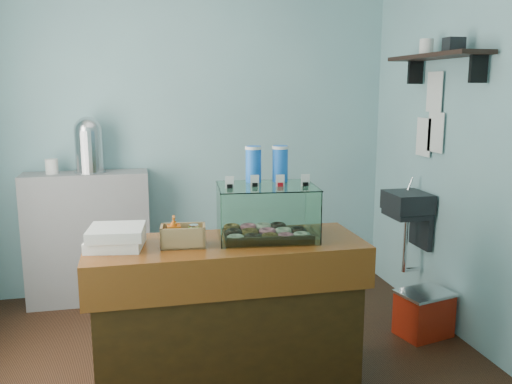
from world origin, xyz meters
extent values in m
plane|color=black|center=(0.00, 0.00, 0.00)|extent=(3.50, 3.50, 0.00)
cube|color=#7EAFB8|center=(0.00, 1.50, 1.40)|extent=(3.50, 0.04, 2.80)
cube|color=#7EAFB8|center=(0.00, -1.50, 1.40)|extent=(3.50, 0.04, 2.80)
cube|color=#7EAFB8|center=(1.75, 0.00, 1.40)|extent=(0.04, 3.00, 2.80)
cube|color=black|center=(1.58, 0.55, 0.90)|extent=(0.30, 0.35, 0.15)
cube|color=black|center=(1.71, 0.55, 0.70)|extent=(0.04, 0.30, 0.35)
cylinder|color=silver|center=(1.65, 0.65, 1.02)|extent=(0.02, 0.02, 0.12)
cylinder|color=silver|center=(1.58, 0.55, 0.55)|extent=(0.04, 0.04, 0.45)
cube|color=black|center=(1.60, 0.30, 2.00)|extent=(0.25, 1.00, 0.03)
cube|color=black|center=(1.67, -0.10, 1.90)|extent=(0.12, 0.03, 0.18)
cube|color=black|center=(1.67, 0.70, 1.90)|extent=(0.12, 0.03, 0.18)
cube|color=white|center=(1.73, 0.45, 1.45)|extent=(0.01, 0.21, 0.30)
cube|color=white|center=(1.73, 0.62, 1.40)|extent=(0.01, 0.21, 0.30)
cube|color=white|center=(1.73, 0.50, 1.75)|extent=(0.01, 0.21, 0.30)
cube|color=#3B230B|center=(0.00, -0.25, 0.42)|extent=(1.50, 0.56, 0.84)
cube|color=#4F2C0A|center=(0.00, -0.25, 0.87)|extent=(1.60, 0.60, 0.06)
cube|color=#4F2C0A|center=(0.00, -0.53, 0.75)|extent=(1.60, 0.04, 0.18)
cube|color=gray|center=(-0.90, 1.32, 0.55)|extent=(1.00, 0.32, 1.10)
cube|color=black|center=(0.25, -0.20, 0.91)|extent=(0.54, 0.41, 0.02)
torus|color=beige|center=(0.05, -0.31, 0.94)|extent=(0.10, 0.10, 0.03)
torus|color=black|center=(0.14, -0.31, 0.94)|extent=(0.10, 0.10, 0.03)
torus|color=brown|center=(0.24, -0.32, 0.94)|extent=(0.10, 0.10, 0.03)
torus|color=#CC6079|center=(0.34, -0.33, 0.94)|extent=(0.10, 0.10, 0.03)
torus|color=beige|center=(0.43, -0.34, 0.94)|extent=(0.10, 0.10, 0.03)
torus|color=black|center=(0.06, -0.19, 0.94)|extent=(0.10, 0.10, 0.03)
torus|color=brown|center=(0.16, -0.19, 0.94)|extent=(0.10, 0.10, 0.03)
torus|color=#CC6079|center=(0.25, -0.20, 0.94)|extent=(0.10, 0.10, 0.03)
torus|color=beige|center=(0.35, -0.21, 0.94)|extent=(0.10, 0.10, 0.03)
torus|color=black|center=(0.45, -0.22, 0.94)|extent=(0.10, 0.10, 0.03)
torus|color=brown|center=(0.07, -0.07, 0.94)|extent=(0.10, 0.10, 0.03)
torus|color=#CC6079|center=(0.17, -0.07, 0.94)|extent=(0.10, 0.10, 0.03)
torus|color=beige|center=(0.26, -0.08, 0.94)|extent=(0.10, 0.10, 0.03)
torus|color=black|center=(0.36, -0.09, 0.94)|extent=(0.10, 0.10, 0.03)
cube|color=white|center=(0.23, -0.41, 1.05)|extent=(0.56, 0.06, 0.31)
cube|color=white|center=(0.27, 0.00, 1.05)|extent=(0.56, 0.06, 0.31)
cube|color=white|center=(-0.03, -0.18, 1.05)|extent=(0.05, 0.41, 0.31)
cube|color=white|center=(0.53, -0.23, 1.05)|extent=(0.05, 0.41, 0.31)
cube|color=white|center=(0.25, -0.20, 1.21)|extent=(0.61, 0.48, 0.01)
cube|color=white|center=(0.03, -0.23, 1.25)|extent=(0.05, 0.01, 0.07)
cube|color=black|center=(0.03, -0.23, 1.23)|extent=(0.03, 0.02, 0.02)
cube|color=white|center=(0.17, -0.25, 1.25)|extent=(0.05, 0.01, 0.07)
cube|color=black|center=(0.17, -0.25, 1.23)|extent=(0.03, 0.02, 0.02)
cube|color=white|center=(0.32, -0.26, 1.25)|extent=(0.05, 0.01, 0.07)
cube|color=#B30E16|center=(0.32, -0.26, 1.23)|extent=(0.03, 0.02, 0.02)
cube|color=white|center=(0.47, -0.28, 1.25)|extent=(0.05, 0.01, 0.07)
cube|color=black|center=(0.47, -0.28, 1.23)|extent=(0.03, 0.02, 0.02)
cylinder|color=blue|center=(0.20, -0.06, 1.32)|extent=(0.09, 0.09, 0.22)
cylinder|color=white|center=(0.20, -0.06, 1.42)|extent=(0.10, 0.10, 0.02)
cylinder|color=blue|center=(0.37, -0.08, 1.32)|extent=(0.09, 0.09, 0.22)
cylinder|color=white|center=(0.37, -0.08, 1.42)|extent=(0.10, 0.10, 0.02)
cube|color=tan|center=(-0.25, -0.28, 0.91)|extent=(0.26, 0.18, 0.01)
cube|color=tan|center=(-0.26, -0.35, 0.96)|extent=(0.25, 0.04, 0.12)
cube|color=tan|center=(-0.24, -0.21, 0.96)|extent=(0.25, 0.04, 0.12)
cube|color=tan|center=(-0.37, -0.27, 0.96)|extent=(0.03, 0.15, 0.12)
cube|color=tan|center=(-0.13, -0.29, 0.96)|extent=(0.03, 0.15, 0.12)
imported|color=#D26113|center=(-0.30, -0.28, 0.99)|extent=(0.08, 0.08, 0.16)
cylinder|color=#488925|center=(-0.19, -0.29, 0.96)|extent=(0.06, 0.06, 0.10)
cylinder|color=silver|center=(-0.19, -0.29, 1.02)|extent=(0.05, 0.05, 0.01)
cube|color=white|center=(-0.62, -0.22, 0.93)|extent=(0.34, 0.34, 0.06)
cube|color=white|center=(-0.61, -0.23, 0.99)|extent=(0.33, 0.33, 0.06)
cylinder|color=silver|center=(-0.85, 1.30, 1.10)|extent=(0.25, 0.25, 0.01)
cylinder|color=silver|center=(-0.85, 1.30, 1.28)|extent=(0.22, 0.22, 0.34)
sphere|color=silver|center=(-0.85, 1.30, 1.45)|extent=(0.22, 0.22, 0.22)
cube|color=#AD210D|center=(1.51, 0.10, 0.16)|extent=(0.41, 0.34, 0.31)
cube|color=silver|center=(1.51, 0.10, 0.32)|extent=(0.43, 0.36, 0.02)
camera|label=1|loc=(-0.50, -3.24, 1.77)|focal=38.00mm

